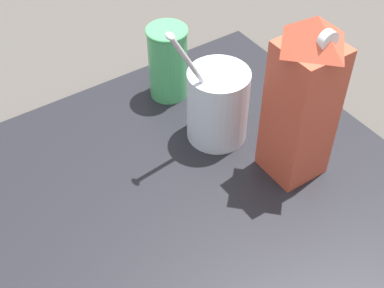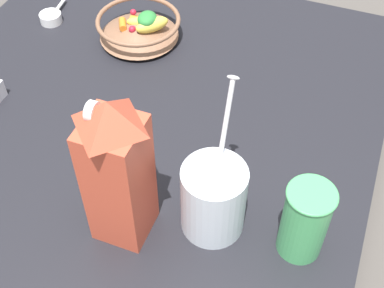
{
  "view_description": "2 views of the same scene",
  "coord_description": "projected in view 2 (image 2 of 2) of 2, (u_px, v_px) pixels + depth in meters",
  "views": [
    {
      "loc": [
        -0.19,
        -0.32,
        0.69
      ],
      "look_at": [
        0.15,
        0.18,
        0.1
      ],
      "focal_mm": 50.0,
      "sensor_mm": 36.0,
      "label": 1
    },
    {
      "loc": [
        0.71,
        0.37,
        0.8
      ],
      "look_at": [
        0.14,
        0.15,
        0.11
      ],
      "focal_mm": 50.0,
      "sensor_mm": 36.0,
      "label": 2
    }
  ],
  "objects": [
    {
      "name": "fruit_bowl",
      "position": [
        139.0,
        26.0,
        1.2
      ],
      "size": [
        0.19,
        0.19,
        0.07
      ],
      "color": "brown",
      "rests_on": "countertop"
    },
    {
      "name": "milk_carton",
      "position": [
        117.0,
        172.0,
        0.78
      ],
      "size": [
        0.08,
        0.08,
        0.29
      ],
      "color": "#CC4C33",
      "rests_on": "countertop"
    },
    {
      "name": "ground_plane",
      "position": [
        148.0,
        114.0,
        1.12
      ],
      "size": [
        6.0,
        6.0,
        0.0
      ],
      "primitive_type": "plane",
      "color": "#4C4742"
    },
    {
      "name": "measuring_scoop",
      "position": [
        51.0,
        17.0,
        1.26
      ],
      "size": [
        0.11,
        0.05,
        0.02
      ],
      "color": "white",
      "rests_on": "countertop"
    },
    {
      "name": "yogurt_tub",
      "position": [
        214.0,
        196.0,
        0.84
      ],
      "size": [
        0.15,
        0.1,
        0.25
      ],
      "color": "silver",
      "rests_on": "countertop"
    },
    {
      "name": "countertop",
      "position": [
        147.0,
        107.0,
        1.11
      ],
      "size": [
        0.94,
        0.94,
        0.04
      ],
      "color": "black",
      "rests_on": "ground_plane"
    },
    {
      "name": "drinking_cup",
      "position": [
        305.0,
        220.0,
        0.81
      ],
      "size": [
        0.08,
        0.08,
        0.14
      ],
      "color": "#4CB266",
      "rests_on": "countertop"
    }
  ]
}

